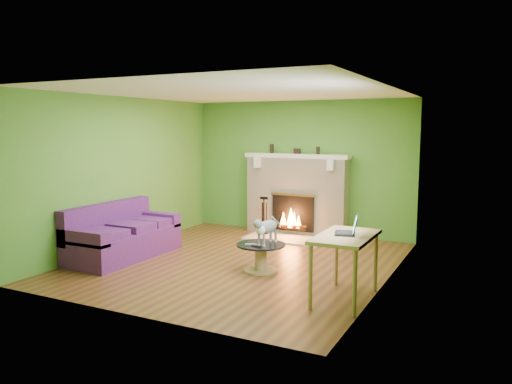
% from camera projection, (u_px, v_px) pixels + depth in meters
% --- Properties ---
extents(floor, '(5.00, 5.00, 0.00)m').
position_uv_depth(floor, '(240.00, 262.00, 7.76)').
color(floor, '#562B18').
rests_on(floor, ground).
extents(ceiling, '(5.00, 5.00, 0.00)m').
position_uv_depth(ceiling, '(239.00, 92.00, 7.43)').
color(ceiling, white).
rests_on(ceiling, wall_back).
extents(wall_back, '(5.00, 0.00, 5.00)m').
position_uv_depth(wall_back, '(300.00, 168.00, 9.81)').
color(wall_back, '#46872C').
rests_on(wall_back, floor).
extents(wall_front, '(5.00, 0.00, 5.00)m').
position_uv_depth(wall_front, '(129.00, 200.00, 5.38)').
color(wall_front, '#46872C').
rests_on(wall_front, floor).
extents(wall_left, '(0.00, 5.00, 5.00)m').
position_uv_depth(wall_left, '(125.00, 173.00, 8.60)').
color(wall_left, '#46872C').
rests_on(wall_left, floor).
extents(wall_right, '(0.00, 5.00, 5.00)m').
position_uv_depth(wall_right, '(389.00, 187.00, 6.60)').
color(wall_right, '#46872C').
rests_on(wall_right, floor).
extents(window_frame, '(0.00, 1.20, 1.20)m').
position_uv_depth(window_frame, '(372.00, 173.00, 5.77)').
color(window_frame, silver).
rests_on(window_frame, wall_right).
extents(window_pane, '(0.00, 1.06, 1.06)m').
position_uv_depth(window_pane, '(372.00, 173.00, 5.77)').
color(window_pane, white).
rests_on(window_pane, wall_right).
extents(fireplace, '(2.10, 0.46, 1.58)m').
position_uv_depth(fireplace, '(296.00, 195.00, 9.72)').
color(fireplace, beige).
rests_on(fireplace, floor).
extents(hearth, '(1.50, 0.75, 0.03)m').
position_uv_depth(hearth, '(286.00, 238.00, 9.36)').
color(hearth, beige).
rests_on(hearth, floor).
extents(mantel, '(2.10, 0.28, 0.08)m').
position_uv_depth(mantel, '(296.00, 156.00, 9.60)').
color(mantel, silver).
rests_on(mantel, fireplace).
extents(sofa, '(0.88, 1.92, 0.86)m').
position_uv_depth(sofa, '(122.00, 237.00, 8.04)').
color(sofa, '#45185C').
rests_on(sofa, floor).
extents(coffee_table, '(0.71, 0.71, 0.40)m').
position_uv_depth(coffee_table, '(261.00, 256.00, 7.23)').
color(coffee_table, tan).
rests_on(coffee_table, floor).
extents(desk, '(0.63, 1.08, 0.80)m').
position_uv_depth(desk, '(345.00, 243.00, 5.98)').
color(desk, tan).
rests_on(desk, floor).
extents(cat, '(0.30, 0.68, 0.41)m').
position_uv_depth(cat, '(267.00, 230.00, 7.19)').
color(cat, slate).
rests_on(cat, coffee_table).
extents(remote_silver, '(0.18, 0.10, 0.02)m').
position_uv_depth(remote_silver, '(251.00, 244.00, 7.15)').
color(remote_silver, gray).
rests_on(remote_silver, coffee_table).
extents(remote_black, '(0.16, 0.07, 0.02)m').
position_uv_depth(remote_black, '(257.00, 246.00, 7.04)').
color(remote_black, black).
rests_on(remote_black, coffee_table).
extents(laptop, '(0.35, 0.37, 0.24)m').
position_uv_depth(laptop, '(345.00, 224.00, 6.00)').
color(laptop, black).
rests_on(laptop, desk).
extents(fire_tools, '(0.19, 0.19, 0.73)m').
position_uv_depth(fire_tools, '(264.00, 215.00, 9.68)').
color(fire_tools, black).
rests_on(fire_tools, hearth).
extents(mantel_vase_left, '(0.08, 0.08, 0.18)m').
position_uv_depth(mantel_vase_left, '(272.00, 149.00, 9.85)').
color(mantel_vase_left, black).
rests_on(mantel_vase_left, mantel).
extents(mantel_vase_right, '(0.07, 0.07, 0.14)m').
position_uv_depth(mantel_vase_right, '(318.00, 150.00, 9.43)').
color(mantel_vase_right, black).
rests_on(mantel_vase_right, mantel).
extents(mantel_box, '(0.12, 0.08, 0.10)m').
position_uv_depth(mantel_box, '(297.00, 151.00, 9.62)').
color(mantel_box, black).
rests_on(mantel_box, mantel).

